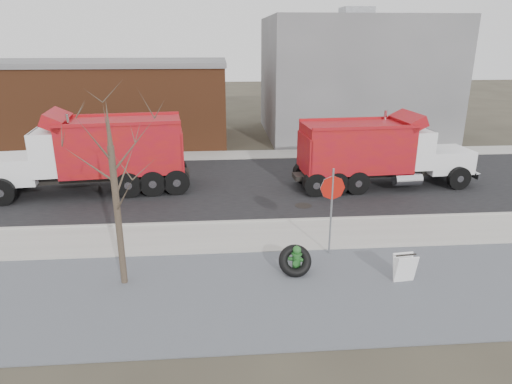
{
  "coord_description": "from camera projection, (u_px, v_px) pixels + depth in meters",
  "views": [
    {
      "loc": [
        -0.36,
        -14.36,
        6.65
      ],
      "look_at": [
        0.86,
        1.06,
        1.4
      ],
      "focal_mm": 32.0,
      "sensor_mm": 36.0,
      "label": 1
    }
  ],
  "objects": [
    {
      "name": "building_grey",
      "position": [
        352.0,
        77.0,
        32.1
      ],
      "size": [
        12.0,
        10.0,
        8.0
      ],
      "color": "gray",
      "rests_on": "ground"
    },
    {
      "name": "road",
      "position": [
        229.0,
        185.0,
        21.67
      ],
      "size": [
        60.0,
        9.4,
        0.02
      ],
      "primitive_type": "cube",
      "color": "black",
      "rests_on": "ground"
    },
    {
      "name": "truck_tire",
      "position": [
        295.0,
        261.0,
        13.39
      ],
      "size": [
        1.0,
        0.82,
        0.95
      ],
      "color": "black",
      "rests_on": "ground"
    },
    {
      "name": "dump_truck_red_b",
      "position": [
        96.0,
        151.0,
        20.15
      ],
      "size": [
        8.84,
        3.43,
        3.68
      ],
      "rotation": [
        0.0,
        0.0,
        3.26
      ],
      "color": "black",
      "rests_on": "ground"
    },
    {
      "name": "far_sidewalk",
      "position": [
        227.0,
        155.0,
        27.04
      ],
      "size": [
        60.0,
        2.0,
        0.06
      ],
      "primitive_type": "cube",
      "color": "#9E9B93",
      "rests_on": "ground"
    },
    {
      "name": "ground",
      "position": [
        234.0,
        241.0,
        15.72
      ],
      "size": [
        120.0,
        120.0,
        0.0
      ],
      "primitive_type": "plane",
      "color": "#383328",
      "rests_on": "ground"
    },
    {
      "name": "building_brick",
      "position": [
        74.0,
        101.0,
        30.17
      ],
      "size": [
        20.2,
        8.2,
        5.3
      ],
      "color": "brown",
      "rests_on": "ground"
    },
    {
      "name": "bare_tree",
      "position": [
        113.0,
        172.0,
        11.97
      ],
      "size": [
        3.2,
        3.2,
        5.2
      ],
      "color": "#382D23",
      "rests_on": "ground"
    },
    {
      "name": "sandwich_board",
      "position": [
        405.0,
        268.0,
        12.93
      ],
      "size": [
        0.64,
        0.44,
        0.85
      ],
      "rotation": [
        0.0,
        0.0,
        0.1
      ],
      "color": "white",
      "rests_on": "ground"
    },
    {
      "name": "stop_sign",
      "position": [
        332.0,
        197.0,
        14.14
      ],
      "size": [
        0.78,
        0.07,
        2.88
      ],
      "rotation": [
        0.0,
        0.0,
        -0.35
      ],
      "color": "gray",
      "rests_on": "ground"
    },
    {
      "name": "dump_truck_red_a",
      "position": [
        377.0,
        150.0,
        20.94
      ],
      "size": [
        8.47,
        2.86,
        3.4
      ],
      "rotation": [
        0.0,
        0.0,
        0.07
      ],
      "color": "black",
      "rests_on": "ground"
    },
    {
      "name": "curb",
      "position": [
        232.0,
        222.0,
        17.17
      ],
      "size": [
        60.0,
        0.15,
        0.11
      ],
      "primitive_type": "cube",
      "color": "#9E9B93",
      "rests_on": "ground"
    },
    {
      "name": "fire_hydrant",
      "position": [
        296.0,
        261.0,
        13.45
      ],
      "size": [
        0.5,
        0.49,
        0.88
      ],
      "rotation": [
        0.0,
        0.0,
        -0.29
      ],
      "color": "#2A6F31",
      "rests_on": "ground"
    },
    {
      "name": "gravel_verge",
      "position": [
        238.0,
        294.0,
        12.41
      ],
      "size": [
        60.0,
        5.0,
        0.03
      ],
      "primitive_type": "cube",
      "color": "gray",
      "rests_on": "ground"
    },
    {
      "name": "sidewalk",
      "position": [
        233.0,
        237.0,
        15.95
      ],
      "size": [
        60.0,
        2.5,
        0.06
      ],
      "primitive_type": "cube",
      "color": "#9E9B93",
      "rests_on": "ground"
    }
  ]
}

